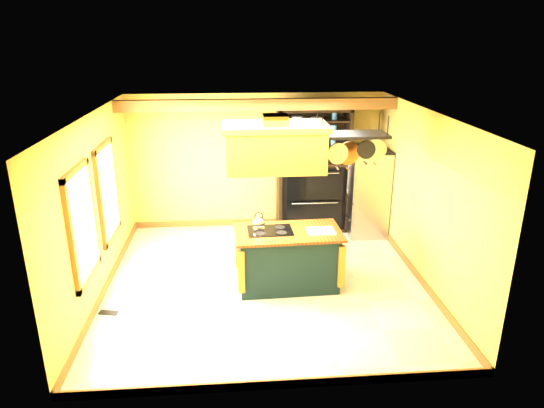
{
  "coord_description": "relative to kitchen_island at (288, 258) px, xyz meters",
  "views": [
    {
      "loc": [
        -0.45,
        -6.92,
        3.8
      ],
      "look_at": [
        0.14,
        0.3,
        1.22
      ],
      "focal_mm": 32.0,
      "sensor_mm": 36.0,
      "label": 1
    }
  ],
  "objects": [
    {
      "name": "pot_rack",
      "position": [
        0.91,
        0.01,
        1.82
      ],
      "size": [
        1.12,
        0.52,
        0.78
      ],
      "color": "black",
      "rests_on": "ceiling"
    },
    {
      "name": "wall_right",
      "position": [
        2.15,
        0.12,
        0.88
      ],
      "size": [
        0.02,
        5.0,
        2.7
      ],
      "primitive_type": "cube",
      "color": "#EABA55",
      "rests_on": "floor"
    },
    {
      "name": "floor_register",
      "position": [
        -2.65,
        -0.62,
        -0.46
      ],
      "size": [
        0.3,
        0.18,
        0.01
      ],
      "primitive_type": "cube",
      "rotation": [
        0.0,
        0.0,
        -0.23
      ],
      "color": "black",
      "rests_on": "floor"
    },
    {
      "name": "hutch",
      "position": [
        0.75,
        2.35,
        0.47
      ],
      "size": [
        1.39,
        0.63,
        2.46
      ],
      "color": "black",
      "rests_on": "floor"
    },
    {
      "name": "wall_left",
      "position": [
        -2.85,
        0.12,
        0.88
      ],
      "size": [
        0.02,
        5.0,
        2.7
      ],
      "primitive_type": "cube",
      "color": "#EABA55",
      "rests_on": "floor"
    },
    {
      "name": "ceiling_beam",
      "position": [
        -0.35,
        1.82,
        2.12
      ],
      "size": [
        5.0,
        0.15,
        0.2
      ],
      "primitive_type": "cube",
      "color": "#8F5E2C",
      "rests_on": "ceiling"
    },
    {
      "name": "window_far",
      "position": [
        -2.81,
        0.72,
        0.93
      ],
      "size": [
        0.06,
        1.06,
        1.56
      ],
      "color": "#8F5E2C",
      "rests_on": "wall_left"
    },
    {
      "name": "refrigerator",
      "position": [
        1.77,
        2.02,
        0.35
      ],
      "size": [
        0.73,
        0.86,
        1.68
      ],
      "color": "#9A9DA3",
      "rests_on": "floor"
    },
    {
      "name": "window_near",
      "position": [
        -2.81,
        -0.68,
        0.93
      ],
      "size": [
        0.06,
        1.06,
        1.56
      ],
      "color": "#8F5E2C",
      "rests_on": "wall_left"
    },
    {
      "name": "kitchen_island",
      "position": [
        0.0,
        0.0,
        0.0
      ],
      "size": [
        1.66,
        0.97,
        1.11
      ],
      "rotation": [
        0.0,
        0.0,
        0.04
      ],
      "color": "#12282B",
      "rests_on": "floor"
    },
    {
      "name": "wall_back",
      "position": [
        -0.35,
        2.62,
        0.88
      ],
      "size": [
        5.0,
        0.02,
        2.7
      ],
      "primitive_type": "cube",
      "color": "#EABA55",
      "rests_on": "floor"
    },
    {
      "name": "wall_front",
      "position": [
        -0.35,
        -2.38,
        0.88
      ],
      "size": [
        5.0,
        0.02,
        2.7
      ],
      "primitive_type": "cube",
      "color": "#EABA55",
      "rests_on": "floor"
    },
    {
      "name": "range_hood",
      "position": [
        -0.2,
        -0.0,
        1.79
      ],
      "size": [
        1.49,
        0.84,
        0.8
      ],
      "color": "#AD842B",
      "rests_on": "ceiling"
    },
    {
      "name": "floor",
      "position": [
        -0.35,
        0.12,
        -0.47
      ],
      "size": [
        5.0,
        5.0,
        0.0
      ],
      "primitive_type": "plane",
      "color": "beige",
      "rests_on": "ground"
    },
    {
      "name": "ceiling",
      "position": [
        -0.35,
        0.12,
        2.23
      ],
      "size": [
        5.0,
        5.0,
        0.0
      ],
      "primitive_type": "plane",
      "rotation": [
        3.14,
        0.0,
        0.0
      ],
      "color": "white",
      "rests_on": "wall_back"
    }
  ]
}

